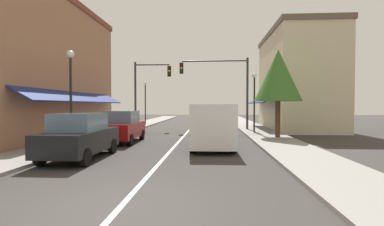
{
  "coord_description": "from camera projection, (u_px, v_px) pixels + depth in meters",
  "views": [
    {
      "loc": [
        1.85,
        -5.46,
        2.07
      ],
      "look_at": [
        0.55,
        13.93,
        1.55
      ],
      "focal_mm": 26.98,
      "sensor_mm": 36.0,
      "label": 1
    }
  ],
  "objects": [
    {
      "name": "tree_right_near",
      "position": [
        278.0,
        76.0,
        17.72
      ],
      "size": [
        2.89,
        2.89,
        5.51
      ],
      "color": "#4C331E",
      "rests_on": "ground"
    },
    {
      "name": "street_lamp_left_far",
      "position": [
        145.0,
        96.0,
        29.62
      ],
      "size": [
        0.36,
        0.36,
        4.52
      ],
      "color": "black",
      "rests_on": "ground"
    },
    {
      "name": "storefront_left_block",
      "position": [
        29.0,
        68.0,
        18.11
      ],
      "size": [
        6.91,
        14.2,
        8.83
      ],
      "color": "#9E6B4C",
      "rests_on": "ground"
    },
    {
      "name": "storefront_right_block",
      "position": [
        297.0,
        81.0,
        24.84
      ],
      "size": [
        6.15,
        10.2,
        8.37
      ],
      "color": "beige",
      "rests_on": "ground"
    },
    {
      "name": "street_lamp_right_mid",
      "position": [
        254.0,
        92.0,
        20.67
      ],
      "size": [
        0.36,
        0.36,
        4.4
      ],
      "color": "black",
      "rests_on": "ground"
    },
    {
      "name": "van_in_lane",
      "position": [
        212.0,
        124.0,
        14.08
      ],
      "size": [
        2.09,
        5.22,
        2.12
      ],
      "rotation": [
        0.0,
        0.0,
        0.02
      ],
      "color": "silver",
      "rests_on": "ground"
    },
    {
      "name": "sidewalk_right",
      "position": [
        257.0,
        130.0,
        23.21
      ],
      "size": [
        2.6,
        56.0,
        0.12
      ],
      "primitive_type": "cube",
      "color": "gray",
      "rests_on": "ground"
    },
    {
      "name": "parked_car_second_left",
      "position": [
        122.0,
        127.0,
        16.01
      ],
      "size": [
        1.85,
        4.13,
        1.77
      ],
      "rotation": [
        0.0,
        0.0,
        0.02
      ],
      "color": "maroon",
      "rests_on": "ground"
    },
    {
      "name": "traffic_signal_left_corner",
      "position": [
        147.0,
        85.0,
        25.11
      ],
      "size": [
        3.27,
        0.5,
        5.86
      ],
      "color": "#333333",
      "rests_on": "ground"
    },
    {
      "name": "street_lamp_left_near",
      "position": [
        71.0,
        82.0,
        13.86
      ],
      "size": [
        0.36,
        0.36,
        4.71
      ],
      "color": "black",
      "rests_on": "ground"
    },
    {
      "name": "sidewalk_left",
      "position": [
        123.0,
        129.0,
        23.94
      ],
      "size": [
        2.6,
        56.0,
        0.12
      ],
      "primitive_type": "cube",
      "color": "gray",
      "rests_on": "ground"
    },
    {
      "name": "parked_car_nearest_left",
      "position": [
        80.0,
        136.0,
        11.09
      ],
      "size": [
        1.81,
        4.11,
        1.77
      ],
      "rotation": [
        0.0,
        0.0,
        0.01
      ],
      "color": "black",
      "rests_on": "ground"
    },
    {
      "name": "ground_plane",
      "position": [
        189.0,
        131.0,
        23.58
      ],
      "size": [
        80.0,
        80.0,
        0.0
      ],
      "primitive_type": "plane",
      "color": "#33302D"
    },
    {
      "name": "traffic_signal_mast_arm",
      "position": [
        224.0,
        81.0,
        23.67
      ],
      "size": [
        5.65,
        0.5,
        5.98
      ],
      "color": "#333333",
      "rests_on": "ground"
    },
    {
      "name": "lane_center_stripe",
      "position": [
        189.0,
        131.0,
        23.58
      ],
      "size": [
        0.14,
        52.0,
        0.01
      ],
      "primitive_type": "cube",
      "color": "silver",
      "rests_on": "ground"
    }
  ]
}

